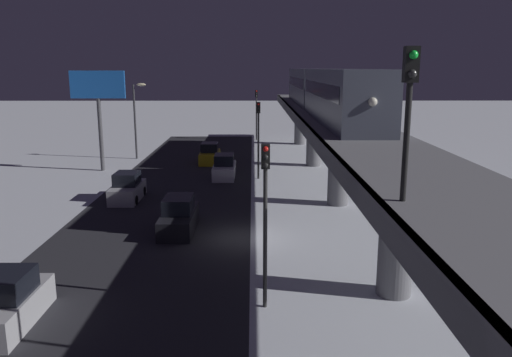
{
  "coord_description": "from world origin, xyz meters",
  "views": [
    {
      "loc": [
        -0.63,
        26.4,
        9.1
      ],
      "look_at": [
        -0.86,
        -10.46,
        1.06
      ],
      "focal_mm": 35.56,
      "sensor_mm": 36.0,
      "label": 1
    }
  ],
  "objects": [
    {
      "name": "ground_plane",
      "position": [
        0.0,
        0.0,
        0.0
      ],
      "size": [
        240.0,
        240.0,
        0.0
      ],
      "primitive_type": "plane",
      "color": "silver"
    },
    {
      "name": "avenue_asphalt",
      "position": [
        5.01,
        0.0,
        0.0
      ],
      "size": [
        11.0,
        84.52,
        0.01
      ],
      "primitive_type": "cube",
      "color": "#28282D",
      "rests_on": "ground_plane"
    },
    {
      "name": "elevated_railway",
      "position": [
        -6.31,
        0.0,
        4.85
      ],
      "size": [
        5.0,
        84.52,
        5.64
      ],
      "color": "slate",
      "rests_on": "ground_plane"
    },
    {
      "name": "subway_train",
      "position": [
        -6.4,
        -16.48,
        7.42
      ],
      "size": [
        2.94,
        36.87,
        3.4
      ],
      "color": "#4C5160",
      "rests_on": "elevated_railway"
    },
    {
      "name": "rail_signal",
      "position": [
        -4.61,
        13.39,
        8.37
      ],
      "size": [
        0.36,
        0.41,
        4.0
      ],
      "color": "black",
      "rests_on": "elevated_railway"
    },
    {
      "name": "sedan_silver",
      "position": [
        8.21,
        -8.31,
        0.78
      ],
      "size": [
        1.91,
        4.24,
        1.97
      ],
      "color": "#B2B2B7",
      "rests_on": "ground_plane"
    },
    {
      "name": "sedan_yellow",
      "position": [
        3.61,
        -22.65,
        0.8
      ],
      "size": [
        1.8,
        4.27,
        1.97
      ],
      "rotation": [
        0.0,
        0.0,
        3.14
      ],
      "color": "gold",
      "rests_on": "ground_plane"
    },
    {
      "name": "sedan_white",
      "position": [
        1.81,
        -15.89,
        0.8
      ],
      "size": [
        1.8,
        4.55,
        1.97
      ],
      "rotation": [
        0.0,
        0.0,
        3.14
      ],
      "color": "silver",
      "rests_on": "ground_plane"
    },
    {
      "name": "sedan_silver_2",
      "position": [
        8.21,
        9.48,
        0.8
      ],
      "size": [
        1.8,
        4.15,
        1.97
      ],
      "color": "#B2B2B7",
      "rests_on": "ground_plane"
    },
    {
      "name": "sedan_black_2",
      "position": [
        3.61,
        -1.41,
        0.8
      ],
      "size": [
        1.8,
        4.79,
        1.97
      ],
      "rotation": [
        0.0,
        0.0,
        3.14
      ],
      "color": "black",
      "rests_on": "ground_plane"
    },
    {
      "name": "traffic_light_near",
      "position": [
        -1.09,
        8.17,
        4.2
      ],
      "size": [
        0.32,
        0.44,
        6.4
      ],
      "color": "#2D2D2D",
      "rests_on": "ground_plane"
    },
    {
      "name": "traffic_light_mid",
      "position": [
        -1.09,
        -15.27,
        4.2
      ],
      "size": [
        0.32,
        0.44,
        6.4
      ],
      "color": "#2D2D2D",
      "rests_on": "ground_plane"
    },
    {
      "name": "traffic_light_far",
      "position": [
        -1.09,
        -38.71,
        4.2
      ],
      "size": [
        0.32,
        0.44,
        6.4
      ],
      "color": "#2D2D2D",
      "rests_on": "ground_plane"
    },
    {
      "name": "commercial_billboard",
      "position": [
        13.03,
        -18.89,
        6.83
      ],
      "size": [
        4.8,
        0.36,
        8.9
      ],
      "color": "#4C4C51",
      "rests_on": "ground_plane"
    },
    {
      "name": "street_lamp_far",
      "position": [
        11.08,
        -25.0,
        4.81
      ],
      "size": [
        1.35,
        0.44,
        7.65
      ],
      "color": "#38383D",
      "rests_on": "ground_plane"
    }
  ]
}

